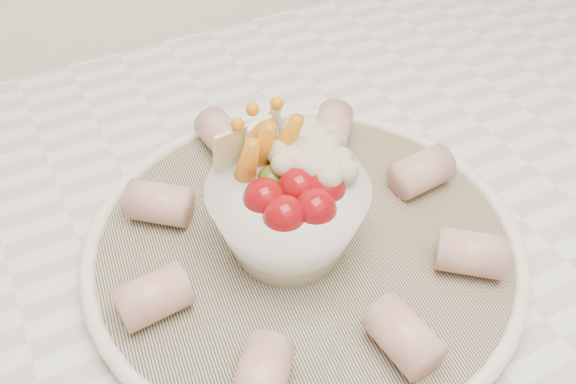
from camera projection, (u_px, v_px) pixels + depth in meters
serving_platter at (304, 244)px, 0.51m from camera, size 0.38×0.38×0.02m
veggie_bowl at (290, 204)px, 0.48m from camera, size 0.12×0.12×0.11m
cured_meat_rolls at (303, 226)px, 0.49m from camera, size 0.30×0.30×0.03m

